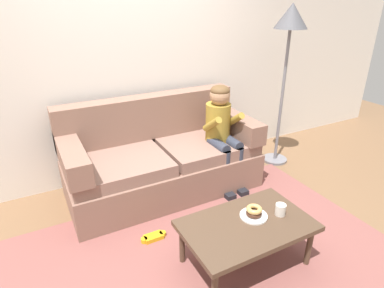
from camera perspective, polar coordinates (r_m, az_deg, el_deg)
The scene contains 12 objects.
ground at distance 2.94m, azimuth -0.11°, elevation -15.84°, with size 10.00×10.00×0.00m, color brown.
wall_back at distance 3.58m, azimuth -11.10°, elevation 15.93°, with size 8.00×0.10×2.80m, color silver.
area_rug at distance 2.78m, azimuth 2.44°, elevation -18.68°, with size 2.98×1.89×0.01m, color brown.
couch at distance 3.43m, azimuth -5.45°, elevation -2.67°, with size 1.95×0.90×0.96m.
coffee_table at distance 2.51m, azimuth 9.63°, elevation -14.33°, with size 0.96×0.60×0.38m.
person_child at distance 3.39m, azimuth 5.27°, elevation 3.00°, with size 0.34×0.58×1.10m.
plate at distance 2.56m, azimuth 10.79°, elevation -12.32°, with size 0.21×0.21×0.01m, color white.
donut at distance 2.54m, azimuth 10.83°, elevation -11.87°, with size 0.12×0.12×0.04m, color #422619.
donut_second at distance 2.52m, azimuth 10.90°, elevation -11.21°, with size 0.12×0.12×0.04m, color tan.
mug at distance 2.60m, azimuth 15.31°, elevation -11.07°, with size 0.08×0.08×0.09m, color silver.
toy_controller at distance 2.91m, azimuth -6.78°, elevation -16.03°, with size 0.23×0.09×0.05m.
floor_lamp at distance 3.85m, azimuth 16.83°, elevation 18.31°, with size 0.36×0.36×1.85m.
Camera 1 is at (-1.05, -1.98, 1.91)m, focal length 30.29 mm.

